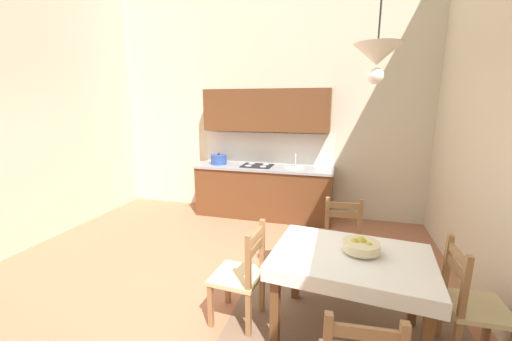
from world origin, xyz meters
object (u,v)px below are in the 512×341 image
object	(u,v)px
dining_chair_kitchen_side	(343,244)
pendant_lamp	(377,56)
kitchen_cabinetry	(264,168)
dining_chair_window_side	(471,305)
dining_table	(350,270)
dining_chair_tv_side	(241,276)
fruit_bowl	(361,246)

from	to	relation	value
dining_chair_kitchen_side	pendant_lamp	bearing A→B (deg)	-82.78
kitchen_cabinetry	dining_chair_kitchen_side	size ratio (longest dim) A/B	2.56
dining_chair_window_side	dining_chair_kitchen_side	size ratio (longest dim) A/B	1.00
dining_table	dining_chair_tv_side	bearing A→B (deg)	-176.73
kitchen_cabinetry	pendant_lamp	xyz separation A→B (m)	(1.48, -2.77, 1.42)
fruit_bowl	dining_chair_kitchen_side	bearing A→B (deg)	99.06
dining_chair_kitchen_side	fruit_bowl	xyz separation A→B (m)	(0.13, -0.80, 0.37)
kitchen_cabinetry	dining_chair_window_side	bearing A→B (deg)	-48.63
dining_chair_kitchen_side	fruit_bowl	world-z (taller)	dining_chair_kitchen_side
dining_table	pendant_lamp	xyz separation A→B (m)	(0.07, -0.11, 1.66)
kitchen_cabinetry	fruit_bowl	size ratio (longest dim) A/B	7.92
kitchen_cabinetry	dining_chair_kitchen_side	distance (m)	2.30
dining_table	dining_chair_window_side	xyz separation A→B (m)	(0.90, 0.03, -0.17)
dining_chair_tv_side	pendant_lamp	bearing A→B (deg)	-3.21
kitchen_cabinetry	dining_table	world-z (taller)	kitchen_cabinetry
fruit_bowl	pendant_lamp	size ratio (longest dim) A/B	0.37
dining_chair_tv_side	pendant_lamp	size ratio (longest dim) A/B	1.16
dining_table	pendant_lamp	world-z (taller)	pendant_lamp
kitchen_cabinetry	fruit_bowl	distance (m)	3.00
dining_table	kitchen_cabinetry	bearing A→B (deg)	118.03
dining_chair_window_side	fruit_bowl	distance (m)	0.91
kitchen_cabinetry	dining_table	bearing A→B (deg)	-61.97
fruit_bowl	dining_chair_window_side	bearing A→B (deg)	-2.03
fruit_bowl	pendant_lamp	world-z (taller)	pendant_lamp
dining_chair_kitchen_side	pendant_lamp	size ratio (longest dim) A/B	1.16
pendant_lamp	dining_table	bearing A→B (deg)	121.11
kitchen_cabinetry	pendant_lamp	distance (m)	3.45
dining_chair_tv_side	fruit_bowl	bearing A→B (deg)	6.27
dining_table	fruit_bowl	xyz separation A→B (m)	(0.07, 0.06, 0.20)
dining_chair_tv_side	dining_chair_kitchen_side	bearing A→B (deg)	45.97
dining_chair_tv_side	fruit_bowl	distance (m)	1.08
kitchen_cabinetry	dining_chair_window_side	world-z (taller)	kitchen_cabinetry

